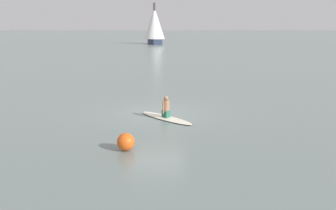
# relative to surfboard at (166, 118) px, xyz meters

# --- Properties ---
(ground_plane) EXTENTS (400.00, 400.00, 0.00)m
(ground_plane) POSITION_rel_surfboard_xyz_m (-0.41, 0.99, -0.04)
(ground_plane) COLOR slate
(surfboard) EXTENTS (2.66, 2.71, 0.08)m
(surfboard) POSITION_rel_surfboard_xyz_m (0.00, 0.00, 0.00)
(surfboard) COLOR silver
(surfboard) RESTS_ON ground
(person_paddler) EXTENTS (0.40, 0.40, 0.95)m
(person_paddler) POSITION_rel_surfboard_xyz_m (0.00, -0.00, 0.47)
(person_paddler) COLOR #26664C
(person_paddler) RESTS_ON surfboard
(sailboat_far_right) EXTENTS (4.99, 6.03, 8.10)m
(sailboat_far_right) POSITION_rel_surfboard_xyz_m (-3.40, 58.76, 3.78)
(sailboat_far_right) COLOR #2D3851
(sailboat_far_right) RESTS_ON ground
(buoy_marker) EXTENTS (0.60, 0.60, 0.60)m
(buoy_marker) POSITION_rel_surfboard_xyz_m (-1.26, -4.09, 0.26)
(buoy_marker) COLOR #E55919
(buoy_marker) RESTS_ON ground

